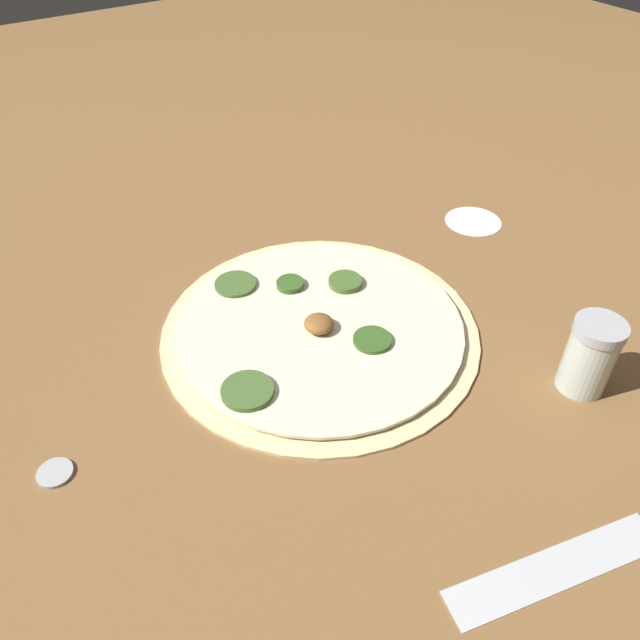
{
  "coord_description": "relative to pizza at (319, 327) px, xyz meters",
  "views": [
    {
      "loc": [
        0.46,
        -0.31,
        0.5
      ],
      "look_at": [
        0.0,
        0.0,
        0.02
      ],
      "focal_mm": 35.0,
      "sensor_mm": 36.0,
      "label": 1
    }
  ],
  "objects": [
    {
      "name": "flour_patch",
      "position": [
        -0.08,
        0.33,
        -0.01
      ],
      "size": [
        0.08,
        0.08,
        0.0
      ],
      "color": "white",
      "rests_on": "ground_plane"
    },
    {
      "name": "pizza",
      "position": [
        0.0,
        0.0,
        0.0
      ],
      "size": [
        0.38,
        0.38,
        0.03
      ],
      "color": "beige",
      "rests_on": "ground_plane"
    },
    {
      "name": "loose_cap",
      "position": [
        0.03,
        -0.32,
        -0.0
      ],
      "size": [
        0.03,
        0.03,
        0.01
      ],
      "color": "#B2B2B7",
      "rests_on": "ground_plane"
    },
    {
      "name": "ground_plane",
      "position": [
        0.0,
        0.0,
        -0.01
      ],
      "size": [
        3.0,
        3.0,
        0.0
      ],
      "primitive_type": "plane",
      "color": "brown"
    },
    {
      "name": "spice_jar",
      "position": [
        0.23,
        0.19,
        0.04
      ],
      "size": [
        0.05,
        0.05,
        0.09
      ],
      "color": "silver",
      "rests_on": "ground_plane"
    }
  ]
}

